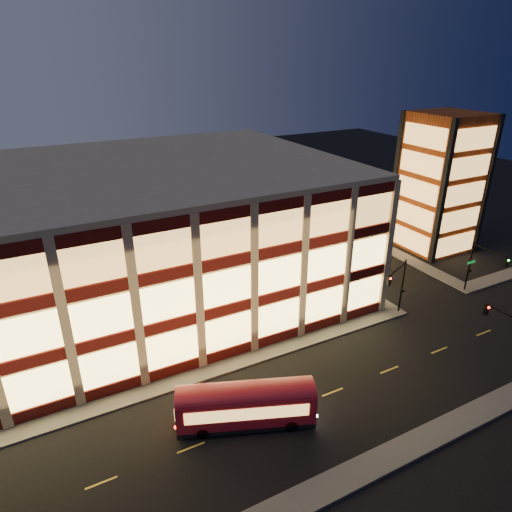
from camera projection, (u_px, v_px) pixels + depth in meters
ground at (188, 387)px, 37.05m from camera, size 200.00×200.00×0.00m
sidewalk_office_south at (148, 390)px, 36.55m from camera, size 54.00×2.00×0.15m
sidewalk_office_east at (308, 256)px, 60.50m from camera, size 2.00×30.00×0.15m
sidewalk_tower_south at (500, 277)px, 54.83m from camera, size 14.00×2.00×0.15m
sidewalk_tower_west at (372, 241)px, 65.18m from camera, size 2.00×30.00×0.15m
office_building at (99, 241)px, 46.46m from camera, size 50.45×30.45×14.50m
stair_tower at (440, 183)px, 59.97m from camera, size 8.60×8.60×18.00m
traffic_signal_far at (398, 282)px, 44.99m from camera, size 3.79×1.87×6.00m
traffic_signal_right at (482, 263)px, 49.10m from camera, size 1.20×4.37×6.00m
traffic_signal_near at (511, 336)px, 36.45m from camera, size 0.32×4.45×6.00m
trolley_bus at (246, 403)px, 32.71m from camera, size 10.12×5.92×3.35m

